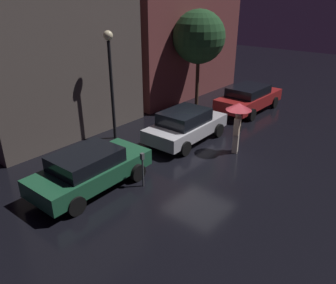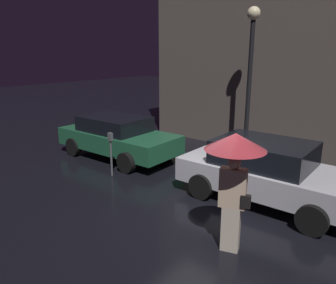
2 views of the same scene
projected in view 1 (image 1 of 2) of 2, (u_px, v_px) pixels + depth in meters
The scene contains 10 objects.
ground_plane at pixel (201, 156), 13.22m from camera, with size 60.00×60.00×0.00m, color black.
building_facade_left at pixel (54, 30), 13.87m from camera, with size 7.40×3.00×9.16m.
building_facade_right at pixel (181, 32), 20.27m from camera, with size 9.03×3.00×7.77m.
parked_car_green at pixel (90, 169), 10.79m from camera, with size 4.17×1.96×1.35m.
parked_car_silver at pixel (186, 125), 14.36m from camera, with size 4.09×1.98×1.42m.
parked_car_red at pixel (249, 98), 18.15m from camera, with size 4.55×2.04×1.41m.
pedestrian_with_umbrella at pixel (238, 115), 12.89m from camera, with size 1.01×1.01×2.12m.
parking_meter at pixel (143, 166), 10.83m from camera, with size 0.12×0.10×1.24m.
street_lamp_near at pixel (110, 69), 13.62m from camera, with size 0.39×0.39×4.67m.
street_tree at pixel (199, 37), 17.61m from camera, with size 2.85×2.85×5.31m.
Camera 1 is at (-9.92, -6.58, 5.93)m, focal length 35.00 mm.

